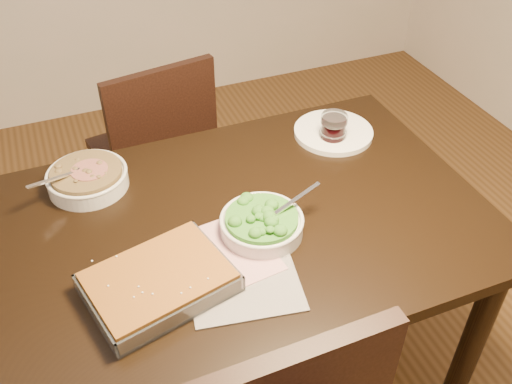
{
  "coord_description": "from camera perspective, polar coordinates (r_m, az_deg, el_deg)",
  "views": [
    {
      "loc": [
        -0.37,
        -1.08,
        1.79
      ],
      "look_at": [
        0.08,
        0.03,
        0.8
      ],
      "focal_mm": 40.0,
      "sensor_mm": 36.0,
      "label": 1
    }
  ],
  "objects": [
    {
      "name": "ground",
      "position": [
        2.13,
        -1.81,
        -17.97
      ],
      "size": [
        4.0,
        4.0,
        0.0
      ],
      "primitive_type": "plane",
      "color": "#4B2F15",
      "rests_on": "ground"
    },
    {
      "name": "table",
      "position": [
        1.61,
        -2.28,
        -5.39
      ],
      "size": [
        1.4,
        0.9,
        0.75
      ],
      "color": "black",
      "rests_on": "ground"
    },
    {
      "name": "stew_bowl",
      "position": [
        1.71,
        -16.51,
        1.38
      ],
      "size": [
        0.24,
        0.23,
        0.09
      ],
      "color": "silver",
      "rests_on": "table"
    },
    {
      "name": "baking_dish",
      "position": [
        1.37,
        -9.67,
        -8.92
      ],
      "size": [
        0.37,
        0.31,
        0.06
      ],
      "rotation": [
        0.0,
        0.0,
        0.23
      ],
      "color": "silver",
      "rests_on": "table"
    },
    {
      "name": "broccoli_bowl",
      "position": [
        1.49,
        0.59,
        -3.16
      ],
      "size": [
        0.25,
        0.22,
        0.09
      ],
      "color": "silver",
      "rests_on": "table"
    },
    {
      "name": "coaster",
      "position": [
        1.86,
        7.62,
        5.08
      ],
      "size": [
        0.1,
        0.1,
        0.0
      ],
      "primitive_type": "cube",
      "color": "white",
      "rests_on": "table"
    },
    {
      "name": "dinner_plate",
      "position": [
        1.89,
        7.74,
        5.95
      ],
      "size": [
        0.26,
        0.26,
        0.02
      ],
      "primitive_type": "cylinder",
      "color": "white",
      "rests_on": "table"
    },
    {
      "name": "magazine_a",
      "position": [
        1.44,
        -5.03,
        -6.94
      ],
      "size": [
        0.36,
        0.28,
        0.01
      ],
      "primitive_type": "cube",
      "rotation": [
        0.0,
        0.0,
        0.12
      ],
      "color": "#9E2D49",
      "rests_on": "table"
    },
    {
      "name": "chair_far",
      "position": [
        2.29,
        -9.88,
        4.35
      ],
      "size": [
        0.48,
        0.48,
        0.88
      ],
      "rotation": [
        0.0,
        0.0,
        3.31
      ],
      "color": "black",
      "rests_on": "ground"
    },
    {
      "name": "magazine_b",
      "position": [
        1.38,
        -1.05,
        -9.67
      ],
      "size": [
        0.29,
        0.23,
        0.0
      ],
      "primitive_type": "cube",
      "rotation": [
        0.0,
        0.0,
        -0.17
      ],
      "color": "#25242B",
      "rests_on": "table"
    },
    {
      "name": "wine_tumbler",
      "position": [
        1.83,
        7.75,
        6.39
      ],
      "size": [
        0.08,
        0.08,
        0.09
      ],
      "color": "black",
      "rests_on": "coaster"
    }
  ]
}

